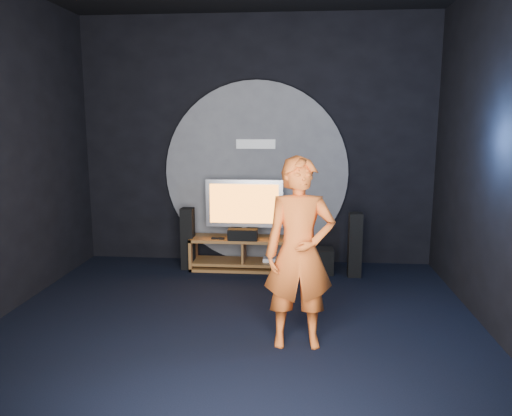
{
  "coord_description": "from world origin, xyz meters",
  "views": [
    {
      "loc": [
        0.62,
        -4.62,
        2.08
      ],
      "look_at": [
        0.12,
        1.05,
        1.05
      ],
      "focal_mm": 35.0,
      "sensor_mm": 36.0,
      "label": 1
    }
  ],
  "objects": [
    {
      "name": "tower_speaker_right",
      "position": [
        1.36,
        1.86,
        0.43
      ],
      "size": [
        0.17,
        0.19,
        0.86
      ],
      "primitive_type": "cube",
      "color": "black",
      "rests_on": "ground"
    },
    {
      "name": "wall_disc_panel",
      "position": [
        0.0,
        2.44,
        1.3
      ],
      "size": [
        2.6,
        0.11,
        2.6
      ],
      "color": "#515156",
      "rests_on": "ground"
    },
    {
      "name": "player",
      "position": [
        0.63,
        -0.25,
        0.88
      ],
      "size": [
        0.68,
        0.48,
        1.75
      ],
      "primitive_type": "imported",
      "rotation": [
        0.0,
        0.0,
        0.09
      ],
      "color": "#D0551C",
      "rests_on": "ground"
    },
    {
      "name": "back_wall",
      "position": [
        0.0,
        2.5,
        1.75
      ],
      "size": [
        5.0,
        0.04,
        3.5
      ],
      "primitive_type": "cube",
      "color": "black",
      "rests_on": "ground"
    },
    {
      "name": "tv",
      "position": [
        -0.14,
        2.12,
        0.89
      ],
      "size": [
        1.06,
        0.22,
        0.8
      ],
      "color": "silver",
      "rests_on": "media_console"
    },
    {
      "name": "media_console",
      "position": [
        -0.13,
        2.05,
        0.19
      ],
      "size": [
        1.47,
        0.45,
        0.45
      ],
      "color": "brown",
      "rests_on": "ground"
    },
    {
      "name": "floor",
      "position": [
        0.0,
        0.0,
        0.0
      ],
      "size": [
        5.0,
        5.0,
        0.0
      ],
      "primitive_type": "plane",
      "color": "black",
      "rests_on": "ground"
    },
    {
      "name": "front_wall",
      "position": [
        0.0,
        -2.5,
        1.75
      ],
      "size": [
        5.0,
        0.04,
        3.5
      ],
      "primitive_type": "cube",
      "color": "black",
      "rests_on": "ground"
    },
    {
      "name": "subwoofer",
      "position": [
        0.94,
        1.97,
        0.17
      ],
      "size": [
        0.31,
        0.31,
        0.34
      ],
      "primitive_type": "cube",
      "color": "black",
      "rests_on": "ground"
    },
    {
      "name": "remote",
      "position": [
        -0.48,
        1.93,
        0.46
      ],
      "size": [
        0.18,
        0.05,
        0.02
      ],
      "primitive_type": "cube",
      "color": "black",
      "rests_on": "media_console"
    },
    {
      "name": "tower_speaker_left",
      "position": [
        -0.92,
        2.01,
        0.43
      ],
      "size": [
        0.17,
        0.19,
        0.86
      ],
      "primitive_type": "cube",
      "color": "black",
      "rests_on": "ground"
    },
    {
      "name": "center_speaker",
      "position": [
        -0.14,
        1.9,
        0.53
      ],
      "size": [
        0.4,
        0.15,
        0.15
      ],
      "primitive_type": "cube",
      "color": "black",
      "rests_on": "media_console"
    },
    {
      "name": "right_wall",
      "position": [
        2.5,
        0.0,
        1.75
      ],
      "size": [
        0.04,
        5.0,
        3.5
      ],
      "primitive_type": "cube",
      "color": "black",
      "rests_on": "ground"
    }
  ]
}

